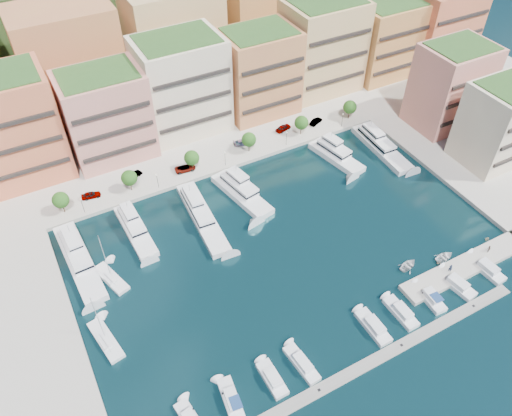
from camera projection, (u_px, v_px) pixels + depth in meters
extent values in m
plane|color=black|center=(288.00, 249.00, 108.05)|extent=(400.00, 400.00, 0.00)
cube|color=#9E998E|center=(180.00, 110.00, 147.20)|extent=(220.00, 64.00, 2.00)
cube|color=#203114|center=(129.00, 44.00, 177.52)|extent=(240.00, 40.00, 58.00)
cube|color=gray|center=(361.00, 368.00, 88.09)|extent=(72.00, 2.20, 0.35)
cube|color=#9E998E|center=(465.00, 267.00, 104.39)|extent=(32.00, 5.00, 2.00)
cube|color=#D66547|center=(14.00, 129.00, 116.13)|extent=(20.00, 16.00, 26.00)
cube|color=black|center=(21.00, 148.00, 110.92)|extent=(18.40, 0.50, 0.90)
cube|color=tan|center=(107.00, 116.00, 123.43)|extent=(20.00, 15.00, 22.00)
cube|color=black|center=(116.00, 132.00, 118.53)|extent=(18.40, 0.50, 0.90)
cube|color=#2C5120|center=(97.00, 75.00, 115.49)|extent=(17.60, 13.20, 0.80)
cube|color=#F8E4BF|center=(182.00, 86.00, 130.81)|extent=(22.00, 16.00, 25.00)
cube|color=black|center=(195.00, 101.00, 125.60)|extent=(20.24, 0.50, 0.90)
cube|color=#2C5120|center=(177.00, 39.00, 121.82)|extent=(19.36, 14.08, 0.80)
cube|color=#BB6946|center=(259.00, 73.00, 137.74)|extent=(20.00, 15.00, 23.00)
cube|color=black|center=(273.00, 86.00, 132.85)|extent=(18.40, 0.50, 0.90)
cube|color=#2C5120|center=(259.00, 32.00, 129.46)|extent=(17.60, 13.20, 0.80)
cube|color=tan|center=(322.00, 47.00, 145.47)|extent=(22.00, 16.00, 26.00)
cube|color=black|center=(338.00, 59.00, 140.26)|extent=(20.24, 0.50, 0.90)
cube|color=#2C5120|center=(327.00, 1.00, 136.14)|extent=(19.36, 14.08, 0.80)
cube|color=#C88A49|center=(385.00, 40.00, 153.10)|extent=(20.00, 15.00, 22.00)
cube|color=black|center=(401.00, 51.00, 148.21)|extent=(18.40, 0.50, 0.90)
cube|color=#2C5120|center=(392.00, 3.00, 145.16)|extent=(17.60, 13.20, 0.80)
cube|color=#D66547|center=(439.00, 26.00, 157.96)|extent=(22.00, 16.00, 24.00)
cube|color=black|center=(458.00, 37.00, 152.75)|extent=(20.24, 0.50, 0.90)
cube|color=tan|center=(450.00, 87.00, 133.47)|extent=(18.00, 14.00, 22.00)
cube|color=black|center=(470.00, 100.00, 128.90)|extent=(16.56, 0.50, 0.90)
cube|color=#2C5120|center=(463.00, 47.00, 125.54)|extent=(15.84, 12.32, 0.80)
cube|color=#F8E4BF|center=(502.00, 124.00, 122.80)|extent=(18.00, 14.00, 20.00)
cube|color=#BB6946|center=(71.00, 62.00, 135.11)|extent=(26.00, 18.00, 30.00)
cube|color=tan|center=(175.00, 38.00, 145.35)|extent=(26.00, 18.00, 30.00)
cube|color=#C88A49|center=(265.00, 18.00, 155.58)|extent=(26.00, 18.00, 30.00)
cube|color=#D66547|center=(343.00, 0.00, 165.81)|extent=(26.00, 18.00, 30.00)
cylinder|color=#473323|center=(63.00, 207.00, 113.82)|extent=(0.24, 0.24, 3.00)
sphere|color=#134112|center=(61.00, 200.00, 112.26)|extent=(3.80, 3.80, 3.80)
cylinder|color=#473323|center=(131.00, 185.00, 119.28)|extent=(0.24, 0.24, 3.00)
sphere|color=#134112|center=(129.00, 178.00, 117.71)|extent=(3.80, 3.80, 3.80)
cylinder|color=#473323|center=(192.00, 165.00, 124.74)|extent=(0.24, 0.24, 3.00)
sphere|color=#134112|center=(192.00, 158.00, 123.17)|extent=(3.80, 3.80, 3.80)
cylinder|color=#473323|center=(249.00, 147.00, 130.20)|extent=(0.24, 0.24, 3.00)
sphere|color=#134112|center=(249.00, 140.00, 128.63)|extent=(3.80, 3.80, 3.80)
cylinder|color=#473323|center=(301.00, 130.00, 135.65)|extent=(0.24, 0.24, 3.00)
sphere|color=#134112|center=(301.00, 123.00, 134.09)|extent=(3.80, 3.80, 3.80)
cylinder|color=#473323|center=(349.00, 114.00, 141.11)|extent=(0.24, 0.24, 3.00)
sphere|color=#134112|center=(350.00, 107.00, 139.54)|extent=(3.80, 3.80, 3.80)
cylinder|color=black|center=(83.00, 206.00, 113.39)|extent=(0.10, 0.10, 4.00)
sphere|color=#FFF2CC|center=(81.00, 199.00, 111.96)|extent=(0.30, 0.30, 0.30)
cylinder|color=black|center=(158.00, 181.00, 119.53)|extent=(0.10, 0.10, 4.00)
sphere|color=#FFF2CC|center=(156.00, 175.00, 118.10)|extent=(0.30, 0.30, 0.30)
cylinder|color=black|center=(225.00, 159.00, 125.67)|extent=(0.10, 0.10, 4.00)
sphere|color=#FFF2CC|center=(225.00, 152.00, 124.24)|extent=(0.30, 0.30, 0.30)
cylinder|color=black|center=(286.00, 139.00, 131.81)|extent=(0.10, 0.10, 4.00)
sphere|color=#FFF2CC|center=(287.00, 132.00, 130.38)|extent=(0.30, 0.30, 0.30)
cylinder|color=black|center=(342.00, 120.00, 137.95)|extent=(0.10, 0.10, 4.00)
sphere|color=#FFF2CC|center=(343.00, 114.00, 136.52)|extent=(0.30, 0.30, 0.30)
cube|color=silver|center=(80.00, 263.00, 104.74)|extent=(5.83, 23.82, 2.30)
cube|color=silver|center=(75.00, 249.00, 104.81)|extent=(4.47, 13.16, 1.80)
cube|color=black|center=(75.00, 249.00, 104.81)|extent=(4.53, 13.22, 0.55)
cube|color=silver|center=(71.00, 238.00, 104.89)|extent=(3.15, 7.21, 1.40)
cylinder|color=#B2B2B7|center=(67.00, 229.00, 104.67)|extent=(0.14, 0.14, 1.80)
cube|color=silver|center=(136.00, 232.00, 111.12)|extent=(4.75, 17.85, 2.30)
cube|color=silver|center=(132.00, 221.00, 110.81)|extent=(3.74, 9.85, 1.80)
cube|color=black|center=(132.00, 221.00, 110.81)|extent=(3.80, 9.91, 0.55)
cube|color=silver|center=(129.00, 212.00, 110.59)|extent=(2.68, 5.40, 1.40)
cylinder|color=#B2B2B7|center=(126.00, 204.00, 110.15)|extent=(0.14, 0.14, 1.80)
cube|color=black|center=(136.00, 234.00, 111.43)|extent=(4.80, 17.90, 0.35)
cube|color=silver|center=(203.00, 219.00, 114.10)|extent=(5.92, 24.49, 2.30)
cube|color=silver|center=(198.00, 206.00, 114.21)|extent=(4.46, 13.55, 1.80)
cube|color=black|center=(198.00, 206.00, 114.21)|extent=(4.52, 13.61, 0.55)
cube|color=silver|center=(194.00, 196.00, 114.32)|extent=(3.11, 7.43, 1.40)
cylinder|color=#B2B2B7|center=(191.00, 187.00, 114.13)|extent=(0.14, 0.14, 1.80)
cube|color=silver|center=(242.00, 196.00, 119.79)|extent=(8.27, 19.26, 2.30)
cube|color=silver|center=(238.00, 185.00, 119.54)|extent=(5.83, 10.84, 1.80)
cube|color=black|center=(238.00, 185.00, 119.54)|extent=(5.90, 10.91, 0.55)
cube|color=silver|center=(235.00, 176.00, 119.37)|extent=(3.91, 6.05, 1.40)
cylinder|color=#B2B2B7|center=(233.00, 168.00, 118.97)|extent=(0.14, 0.14, 1.80)
cube|color=silver|center=(336.00, 158.00, 130.13)|extent=(7.63, 17.04, 2.30)
cube|color=silver|center=(333.00, 149.00, 129.74)|extent=(5.41, 9.61, 1.80)
cube|color=black|center=(333.00, 149.00, 129.74)|extent=(5.48, 9.68, 0.55)
cube|color=silver|center=(331.00, 141.00, 129.46)|extent=(3.64, 5.37, 1.40)
cylinder|color=#B2B2B7|center=(329.00, 134.00, 128.97)|extent=(0.14, 0.14, 1.80)
cube|color=silver|center=(381.00, 149.00, 132.81)|extent=(5.90, 21.94, 2.30)
cube|color=silver|center=(377.00, 139.00, 132.76)|extent=(4.54, 12.14, 1.80)
cube|color=black|center=(377.00, 139.00, 132.76)|extent=(4.60, 12.20, 0.55)
cube|color=silver|center=(374.00, 131.00, 132.74)|extent=(3.21, 6.66, 1.40)
cylinder|color=#B2B2B7|center=(372.00, 123.00, 132.45)|extent=(0.14, 0.14, 1.80)
cube|color=black|center=(188.00, 412.00, 81.06)|extent=(1.77, 0.35, 0.55)
cube|color=silver|center=(231.00, 401.00, 83.54)|extent=(3.55, 8.41, 1.40)
cube|color=silver|center=(232.00, 399.00, 82.38)|extent=(2.46, 4.13, 1.10)
cube|color=black|center=(228.00, 392.00, 83.59)|extent=(1.83, 0.33, 0.55)
cube|color=navy|center=(235.00, 403.00, 81.30)|extent=(2.07, 2.65, 0.12)
cube|color=silver|center=(272.00, 379.00, 86.24)|extent=(2.68, 7.28, 1.40)
cube|color=silver|center=(273.00, 378.00, 85.11)|extent=(2.07, 3.50, 1.10)
cube|color=black|center=(269.00, 371.00, 86.20)|extent=(1.88, 0.12, 0.55)
cube|color=silver|center=(301.00, 364.00, 88.29)|extent=(3.08, 8.50, 1.40)
cube|color=silver|center=(303.00, 362.00, 87.12)|extent=(2.19, 4.14, 1.10)
cube|color=black|center=(298.00, 356.00, 88.34)|extent=(1.73, 0.24, 0.55)
cube|color=silver|center=(373.00, 327.00, 93.68)|extent=(2.81, 8.19, 1.40)
cube|color=silver|center=(375.00, 325.00, 92.52)|extent=(2.19, 3.93, 1.10)
cube|color=black|center=(370.00, 319.00, 93.73)|extent=(2.01, 0.10, 0.55)
cube|color=silver|center=(400.00, 313.00, 95.95)|extent=(2.75, 7.91, 1.40)
cube|color=silver|center=(403.00, 311.00, 94.80)|extent=(2.13, 3.80, 1.10)
cube|color=black|center=(397.00, 306.00, 95.97)|extent=(1.93, 0.12, 0.55)
cube|color=silver|center=(429.00, 298.00, 98.45)|extent=(3.17, 7.66, 1.40)
cube|color=silver|center=(432.00, 296.00, 97.31)|extent=(2.32, 3.73, 1.10)
cube|color=black|center=(427.00, 291.00, 98.43)|extent=(1.91, 0.23, 0.55)
cube|color=navy|center=(437.00, 298.00, 96.28)|extent=(2.01, 2.37, 0.12)
cube|color=silver|center=(455.00, 285.00, 100.81)|extent=(3.97, 8.73, 1.40)
cube|color=silver|center=(459.00, 282.00, 99.64)|extent=(2.75, 4.31, 1.10)
cube|color=black|center=(452.00, 277.00, 100.88)|extent=(2.03, 0.38, 0.55)
cube|color=silver|center=(485.00, 269.00, 103.69)|extent=(3.33, 8.52, 1.40)
cube|color=silver|center=(489.00, 267.00, 102.52)|extent=(2.44, 4.14, 1.10)
cube|color=black|center=(482.00, 262.00, 103.75)|extent=(2.03, 0.23, 0.55)
cube|color=silver|center=(111.00, 279.00, 101.95)|extent=(5.38, 9.81, 1.20)
cube|color=silver|center=(112.00, 279.00, 100.72)|extent=(2.25, 2.73, 0.60)
cylinder|color=#B2B2B7|center=(104.00, 256.00, 97.65)|extent=(0.14, 0.14, 12.00)
cylinder|color=#B2B2B7|center=(112.00, 279.00, 99.94)|extent=(1.36, 4.08, 0.10)
cube|color=silver|center=(106.00, 340.00, 91.76)|extent=(4.54, 10.56, 1.20)
cube|color=silver|center=(107.00, 342.00, 90.49)|extent=(2.10, 2.81, 0.60)
cylinder|color=#B2B2B7|center=(97.00, 318.00, 87.49)|extent=(0.14, 0.14, 12.00)
cylinder|color=#B2B2B7|center=(107.00, 342.00, 89.68)|extent=(0.90, 4.55, 0.10)
imported|color=#C1BA93|center=(487.00, 239.00, 109.69)|extent=(1.57, 1.42, 0.73)
imported|color=beige|center=(439.00, 262.00, 104.96)|extent=(1.65, 1.53, 0.72)
imported|color=white|center=(444.00, 257.00, 105.82)|extent=(4.52, 3.32, 0.91)
imported|color=silver|center=(408.00, 265.00, 104.17)|extent=(5.01, 4.09, 0.91)
imported|color=gray|center=(91.00, 195.00, 117.87)|extent=(4.68, 2.44, 1.52)
imported|color=gray|center=(133.00, 175.00, 123.06)|extent=(4.82, 3.16, 1.50)
imported|color=gray|center=(185.00, 168.00, 125.05)|extent=(5.46, 2.98, 1.45)
imported|color=gray|center=(242.00, 142.00, 132.87)|extent=(5.01, 2.65, 1.38)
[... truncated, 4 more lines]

